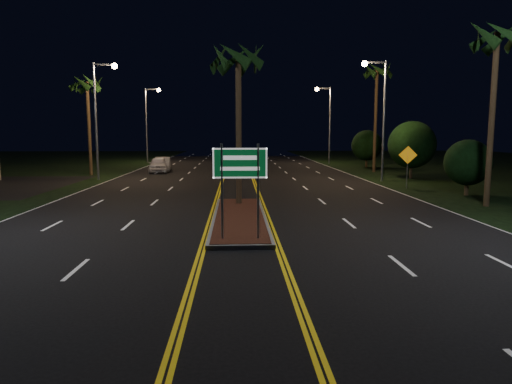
{
  "coord_description": "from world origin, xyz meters",
  "views": [
    {
      "loc": [
        -0.12,
        -12.23,
        3.7
      ],
      "look_at": [
        0.48,
        1.55,
        1.9
      ],
      "focal_mm": 32.0,
      "sensor_mm": 36.0,
      "label": 1
    }
  ],
  "objects": [
    {
      "name": "shrub_near",
      "position": [
        13.5,
        14.0,
        1.95
      ],
      "size": [
        2.7,
        2.7,
        3.3
      ],
      "color": "#382819",
      "rests_on": "ground"
    },
    {
      "name": "highway_sign",
      "position": [
        0.0,
        2.8,
        2.4
      ],
      "size": [
        1.8,
        0.08,
        3.2
      ],
      "color": "gray",
      "rests_on": "ground"
    },
    {
      "name": "ground",
      "position": [
        0.0,
        0.0,
        0.0
      ],
      "size": [
        120.0,
        120.0,
        0.0
      ],
      "primitive_type": "plane",
      "color": "black",
      "rests_on": "ground"
    },
    {
      "name": "streetlight_left_mid",
      "position": [
        -10.61,
        24.0,
        5.66
      ],
      "size": [
        1.91,
        0.44,
        9.0
      ],
      "color": "gray",
      "rests_on": "ground"
    },
    {
      "name": "palm_left_far",
      "position": [
        -12.8,
        28.0,
        7.75
      ],
      "size": [
        2.4,
        2.4,
        8.8
      ],
      "color": "#382819",
      "rests_on": "ground"
    },
    {
      "name": "streetlight_right_mid",
      "position": [
        10.61,
        22.0,
        5.66
      ],
      "size": [
        1.91,
        0.44,
        9.0
      ],
      "color": "gray",
      "rests_on": "ground"
    },
    {
      "name": "palm_median",
      "position": [
        0.0,
        10.5,
        7.28
      ],
      "size": [
        2.4,
        2.4,
        8.3
      ],
      "color": "#382819",
      "rests_on": "ground"
    },
    {
      "name": "warning_sign",
      "position": [
        11.23,
        17.5,
        1.86
      ],
      "size": [
        1.14,
        0.37,
        2.82
      ],
      "rotation": [
        0.0,
        0.0,
        -0.29
      ],
      "color": "gray",
      "rests_on": "ground"
    },
    {
      "name": "shrub_far",
      "position": [
        13.8,
        36.0,
        2.34
      ],
      "size": [
        3.24,
        3.24,
        3.96
      ],
      "color": "#382819",
      "rests_on": "ground"
    },
    {
      "name": "shrub_mid",
      "position": [
        14.0,
        24.0,
        2.73
      ],
      "size": [
        3.78,
        3.78,
        4.62
      ],
      "color": "#382819",
      "rests_on": "ground"
    },
    {
      "name": "palm_right_far",
      "position": [
        12.8,
        30.0,
        9.14
      ],
      "size": [
        2.4,
        2.4,
        10.3
      ],
      "color": "#382819",
      "rests_on": "ground"
    },
    {
      "name": "median_island",
      "position": [
        0.0,
        7.0,
        0.08
      ],
      "size": [
        2.25,
        10.25,
        0.17
      ],
      "color": "gray",
      "rests_on": "ground"
    },
    {
      "name": "streetlight_right_far",
      "position": [
        10.61,
        42.0,
        5.66
      ],
      "size": [
        1.91,
        0.44,
        9.0
      ],
      "color": "gray",
      "rests_on": "ground"
    },
    {
      "name": "streetlight_left_far",
      "position": [
        -10.61,
        44.0,
        5.66
      ],
      "size": [
        1.91,
        0.44,
        9.0
      ],
      "color": "gray",
      "rests_on": "ground"
    },
    {
      "name": "car_near",
      "position": [
        -7.43,
        30.87,
        0.83
      ],
      "size": [
        2.71,
        5.21,
        1.66
      ],
      "primitive_type": "imported",
      "rotation": [
        0.0,
        0.0,
        0.12
      ],
      "color": "white",
      "rests_on": "ground"
    },
    {
      "name": "palm_right_near",
      "position": [
        12.5,
        10.0,
        8.21
      ],
      "size": [
        2.4,
        2.4,
        9.3
      ],
      "color": "#382819",
      "rests_on": "ground"
    },
    {
      "name": "car_far",
      "position": [
        -7.28,
        32.32,
        0.77
      ],
      "size": [
        2.46,
        4.8,
        1.54
      ],
      "primitive_type": "imported",
      "rotation": [
        0.0,
        0.0,
        0.11
      ],
      "color": "silver",
      "rests_on": "ground"
    }
  ]
}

